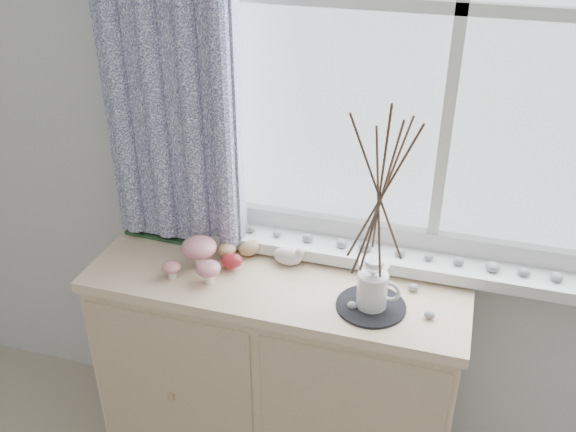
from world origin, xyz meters
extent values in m
cube|color=silver|center=(0.00, 2.00, 1.30)|extent=(4.00, 0.04, 2.60)
cube|color=silver|center=(0.30, 2.00, 1.65)|extent=(1.30, 0.01, 1.40)
cube|color=silver|center=(0.30, 1.92, 0.88)|extent=(1.45, 0.16, 0.04)
cube|color=beige|center=(-0.15, 1.75, 0.41)|extent=(1.17, 0.43, 0.81)
cube|color=beige|center=(-0.15, 1.75, 0.83)|extent=(1.20, 0.45, 0.03)
cube|color=tan|center=(-0.44, 1.53, 0.41)|extent=(0.55, 0.01, 0.75)
cylinder|color=white|center=(-0.40, 1.73, 0.89)|extent=(0.03, 0.03, 0.07)
ellipsoid|color=#AF050E|center=(-0.40, 1.73, 0.92)|extent=(0.11, 0.11, 0.06)
cylinder|color=white|center=(-0.34, 1.66, 0.87)|extent=(0.03, 0.03, 0.05)
ellipsoid|color=#AF050E|center=(-0.34, 1.66, 0.90)|extent=(0.08, 0.08, 0.04)
cylinder|color=white|center=(-0.46, 1.65, 0.87)|extent=(0.03, 0.03, 0.04)
ellipsoid|color=#AF050E|center=(-0.46, 1.65, 0.89)|extent=(0.06, 0.06, 0.03)
ellipsoid|color=tan|center=(-0.34, 1.81, 0.88)|extent=(0.06, 0.05, 0.07)
ellipsoid|color=tan|center=(-0.38, 1.88, 0.88)|extent=(0.06, 0.05, 0.07)
ellipsoid|color=maroon|center=(-0.30, 1.75, 0.88)|extent=(0.06, 0.05, 0.07)
ellipsoid|color=tan|center=(-0.27, 1.84, 0.88)|extent=(0.06, 0.05, 0.07)
cylinder|color=black|center=(0.16, 1.68, 0.85)|extent=(0.21, 0.21, 0.01)
cylinder|color=silver|center=(0.16, 1.68, 0.91)|extent=(0.10, 0.10, 0.11)
cone|color=silver|center=(0.16, 1.68, 0.98)|extent=(0.09, 0.09, 0.04)
cylinder|color=silver|center=(0.16, 1.68, 1.00)|extent=(0.06, 0.06, 0.02)
torus|color=silver|center=(0.21, 1.68, 0.92)|extent=(0.07, 0.02, 0.07)
ellipsoid|color=#979799|center=(0.11, 1.65, 0.86)|extent=(0.03, 0.03, 0.02)
ellipsoid|color=#979799|center=(0.15, 1.81, 0.86)|extent=(0.03, 0.03, 0.02)
ellipsoid|color=#979799|center=(0.33, 1.67, 0.86)|extent=(0.03, 0.03, 0.02)
ellipsoid|color=#979799|center=(0.03, 1.85, 0.86)|extent=(0.03, 0.03, 0.02)
ellipsoid|color=#979799|center=(0.27, 1.79, 0.86)|extent=(0.03, 0.03, 0.02)
camera|label=1|loc=(0.36, 0.17, 2.01)|focal=40.00mm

